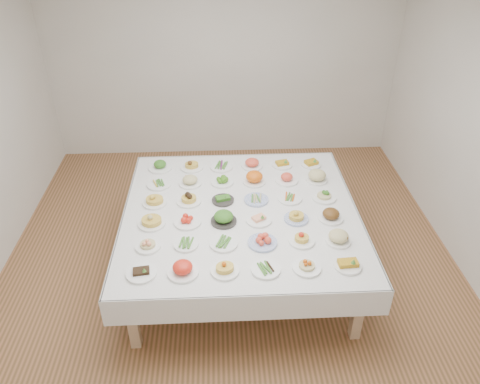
{
  "coord_description": "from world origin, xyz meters",
  "views": [
    {
      "loc": [
        -0.09,
        -4.07,
        3.5
      ],
      "look_at": [
        0.11,
        -0.07,
        0.88
      ],
      "focal_mm": 35.0,
      "sensor_mm": 36.0,
      "label": 1
    }
  ],
  "objects_px": {
    "display_table": "(241,216)",
    "dish_18": "(154,198)",
    "dish_0": "(141,271)",
    "dish_35": "(311,162)"
  },
  "relations": [
    {
      "from": "dish_35",
      "to": "dish_0",
      "type": "bearing_deg",
      "value": -134.99
    },
    {
      "from": "display_table",
      "to": "dish_35",
      "type": "relative_size",
      "value": 10.39
    },
    {
      "from": "display_table",
      "to": "dish_35",
      "type": "xyz_separation_m",
      "value": [
        0.88,
        0.88,
        0.1
      ]
    },
    {
      "from": "display_table",
      "to": "dish_18",
      "type": "xyz_separation_m",
      "value": [
        -0.88,
        0.17,
        0.13
      ]
    },
    {
      "from": "dish_0",
      "to": "dish_35",
      "type": "distance_m",
      "value": 2.49
    },
    {
      "from": "display_table",
      "to": "dish_0",
      "type": "relative_size",
      "value": 9.22
    },
    {
      "from": "display_table",
      "to": "dish_18",
      "type": "relative_size",
      "value": 9.54
    },
    {
      "from": "dish_0",
      "to": "dish_18",
      "type": "bearing_deg",
      "value": 89.71
    },
    {
      "from": "dish_18",
      "to": "dish_35",
      "type": "xyz_separation_m",
      "value": [
        1.76,
        0.71,
        -0.03
      ]
    },
    {
      "from": "dish_0",
      "to": "dish_18",
      "type": "relative_size",
      "value": 1.04
    }
  ]
}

